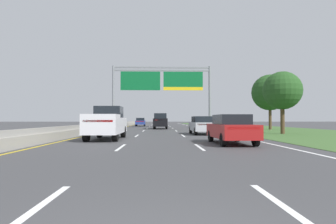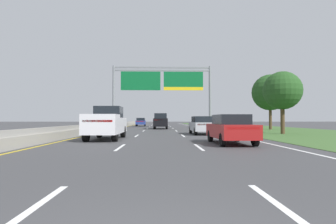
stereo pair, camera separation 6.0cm
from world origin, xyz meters
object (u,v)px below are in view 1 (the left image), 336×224
object	(u,v)px
car_blue_left_lane_sedan	(140,122)
roadside_tree_near	(282,91)
pickup_truck_white	(107,123)
car_red_right_lane_sedan	(231,129)
roadside_tree_mid	(270,93)
car_black_centre_lane_suv	(160,121)
overhead_sign_gantry	(162,84)
car_silver_right_lane_sedan	(202,125)

from	to	relation	value
car_blue_left_lane_sedan	roadside_tree_near	xyz separation A→B (m)	(14.70, -29.14, 3.06)
pickup_truck_white	car_blue_left_lane_sedan	xyz separation A→B (m)	(-0.23, 35.12, -0.26)
pickup_truck_white	car_red_right_lane_sedan	bearing A→B (deg)	-115.73
pickup_truck_white	roadside_tree_mid	bearing A→B (deg)	-47.38
car_black_centre_lane_suv	car_blue_left_lane_sedan	xyz separation A→B (m)	(-3.82, 15.75, -0.28)
roadside_tree_near	car_black_centre_lane_suv	bearing A→B (deg)	129.10
roadside_tree_near	overhead_sign_gantry	bearing A→B (deg)	121.46
pickup_truck_white	car_red_right_lane_sedan	xyz separation A→B (m)	(7.33, -3.49, -0.26)
overhead_sign_gantry	car_black_centre_lane_suv	xyz separation A→B (m)	(-0.22, -4.03, -5.63)
overhead_sign_gantry	roadside_tree_near	bearing A→B (deg)	-58.54
car_black_centre_lane_suv	roadside_tree_near	size ratio (longest dim) A/B	0.84
overhead_sign_gantry	roadside_tree_near	distance (m)	20.62
pickup_truck_white	overhead_sign_gantry	bearing A→B (deg)	-9.54
car_red_right_lane_sedan	roadside_tree_mid	distance (m)	22.67
overhead_sign_gantry	car_silver_right_lane_sedan	size ratio (longest dim) A/B	3.39
pickup_truck_white	roadside_tree_near	size ratio (longest dim) A/B	0.97
car_black_centre_lane_suv	roadside_tree_near	world-z (taller)	roadside_tree_near
overhead_sign_gantry	car_red_right_lane_sedan	bearing A→B (deg)	-82.53
car_silver_right_lane_sedan	roadside_tree_near	distance (m)	7.89
car_red_right_lane_sedan	roadside_tree_mid	world-z (taller)	roadside_tree_mid
pickup_truck_white	car_blue_left_lane_sedan	distance (m)	35.12
overhead_sign_gantry	roadside_tree_mid	distance (m)	15.60
overhead_sign_gantry	roadside_tree_mid	world-z (taller)	overhead_sign_gantry
car_red_right_lane_sedan	roadside_tree_mid	size ratio (longest dim) A/B	0.63
pickup_truck_white	car_black_centre_lane_suv	bearing A→B (deg)	-10.78
car_red_right_lane_sedan	roadside_tree_mid	xyz separation A→B (m)	(10.25, 19.84, 3.92)
pickup_truck_white	car_blue_left_lane_sedan	size ratio (longest dim) A/B	1.22
roadside_tree_near	roadside_tree_mid	distance (m)	10.86
pickup_truck_white	car_red_right_lane_sedan	world-z (taller)	pickup_truck_white
roadside_tree_mid	car_blue_left_lane_sedan	bearing A→B (deg)	133.50
overhead_sign_gantry	roadside_tree_near	xyz separation A→B (m)	(10.66, -17.42, -2.86)
roadside_tree_mid	car_silver_right_lane_sedan	bearing A→B (deg)	-134.24
car_blue_left_lane_sedan	car_red_right_lane_sedan	bearing A→B (deg)	-170.28
car_black_centre_lane_suv	car_silver_right_lane_sedan	bearing A→B (deg)	-164.60
pickup_truck_white	roadside_tree_near	distance (m)	15.91
pickup_truck_white	car_silver_right_lane_sedan	bearing A→B (deg)	-51.99
car_blue_left_lane_sedan	car_silver_right_lane_sedan	bearing A→B (deg)	-167.20
pickup_truck_white	car_black_centre_lane_suv	size ratio (longest dim) A/B	1.15
car_black_centre_lane_suv	car_silver_right_lane_sedan	distance (m)	14.16
overhead_sign_gantry	car_red_right_lane_sedan	xyz separation A→B (m)	(3.53, -26.89, -5.91)
pickup_truck_white	car_black_centre_lane_suv	distance (m)	19.70
overhead_sign_gantry	roadside_tree_mid	size ratio (longest dim) A/B	2.14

